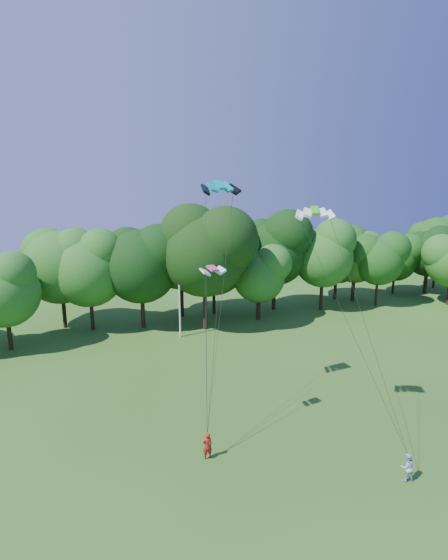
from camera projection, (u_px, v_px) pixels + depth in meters
name	position (u px, v px, depth m)	size (l,w,h in m)	color
ground	(319.00, 542.00, 21.96)	(160.00, 160.00, 0.00)	#2C4F15
utility_pole	(180.00, 302.00, 49.23)	(1.50, 0.74, 8.05)	silver
kite_flyer_left	(207.00, 446.00, 28.28)	(0.67, 0.44, 1.84)	#AB2016
kite_flyer_right	(407.00, 467.00, 26.26)	(0.88, 0.68, 1.80)	#B5CDFB
kite_teal	(220.00, 185.00, 31.29)	(2.87, 1.46, 0.70)	#058B98
kite_green	(315.00, 211.00, 27.96)	(2.64, 1.97, 0.55)	#39C91E
kite_pink	(213.00, 268.00, 28.06)	(1.75, 1.06, 0.30)	#D33A78
tree_back_center	(204.00, 249.00, 50.54)	(10.80, 10.80, 15.70)	#321E13
tree_back_east	(355.00, 256.00, 63.29)	(7.38, 7.38, 10.73)	#322014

